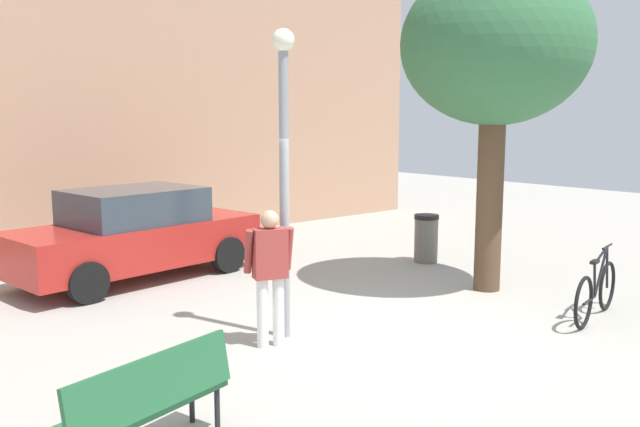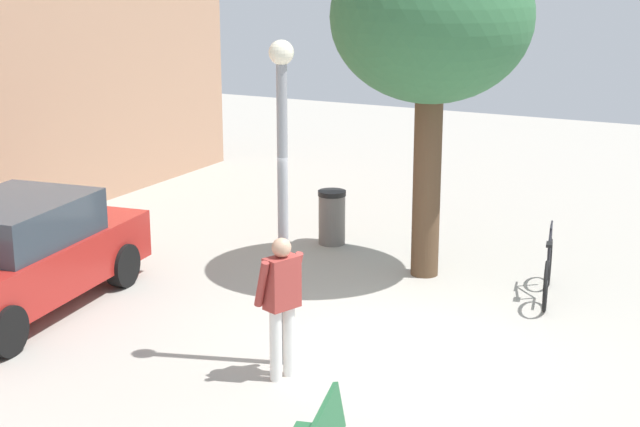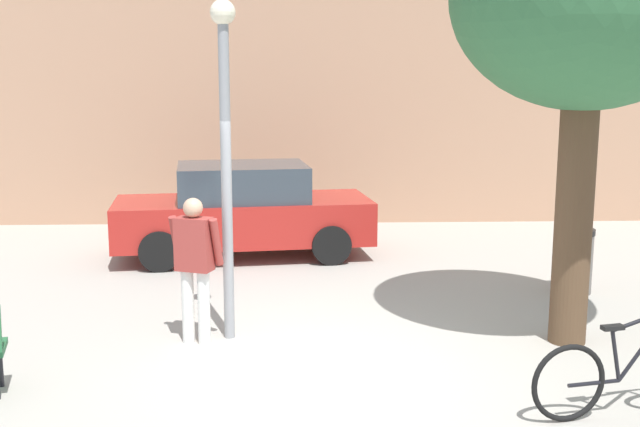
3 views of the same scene
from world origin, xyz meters
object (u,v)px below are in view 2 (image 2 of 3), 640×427
at_px(person_by_lamppost, 282,298).
at_px(bicycle_black, 548,272).
at_px(lamppost, 283,171).
at_px(parked_car_red, 17,256).
at_px(plaza_tree, 432,21).
at_px(trash_bin, 332,217).

relative_size(person_by_lamppost, bicycle_black, 0.94).
bearing_deg(lamppost, parked_car_red, 91.26).
distance_m(plaza_tree, trash_bin, 3.96).
relative_size(person_by_lamppost, parked_car_red, 0.38).
distance_m(person_by_lamppost, bicycle_black, 4.56).
bearing_deg(plaza_tree, parked_car_red, 132.24).
height_order(plaza_tree, bicycle_black, plaza_tree).
distance_m(plaza_tree, bicycle_black, 3.91).
xyz_separation_m(bicycle_black, parked_car_red, (-3.77, 6.26, 0.39)).
xyz_separation_m(lamppost, trash_bin, (4.67, 1.69, -1.88)).
xyz_separation_m(person_by_lamppost, plaza_tree, (4.22, -0.11, 2.83)).
bearing_deg(bicycle_black, plaza_tree, 84.74).
relative_size(bicycle_black, parked_car_red, 0.41).
bearing_deg(trash_bin, parked_car_red, 153.44).
height_order(lamppost, bicycle_black, lamppost).
height_order(lamppost, trash_bin, lamppost).
bearing_deg(bicycle_black, lamppost, 149.19).
bearing_deg(parked_car_red, trash_bin, -26.56).
height_order(bicycle_black, parked_car_red, parked_car_red).
xyz_separation_m(person_by_lamppost, trash_bin, (5.03, 1.86, -0.51)).
xyz_separation_m(plaza_tree, bicycle_black, (-0.18, -1.91, -3.41)).
bearing_deg(parked_car_red, plaza_tree, -47.76).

